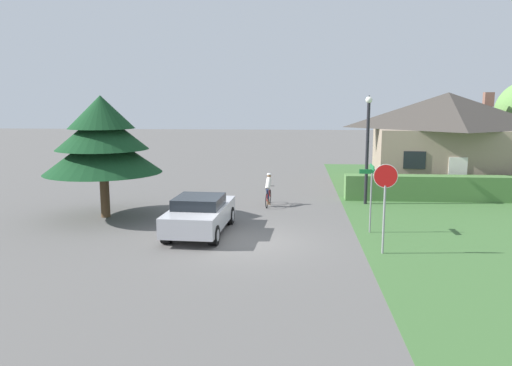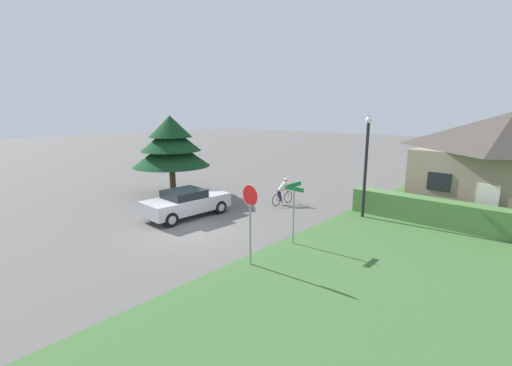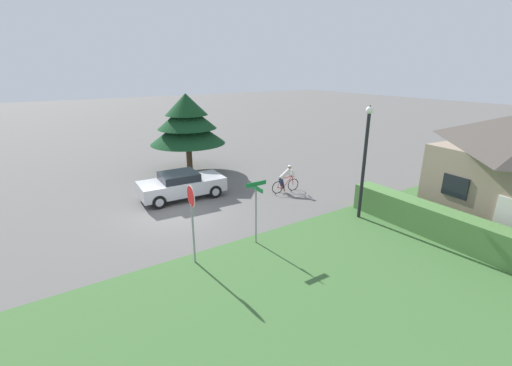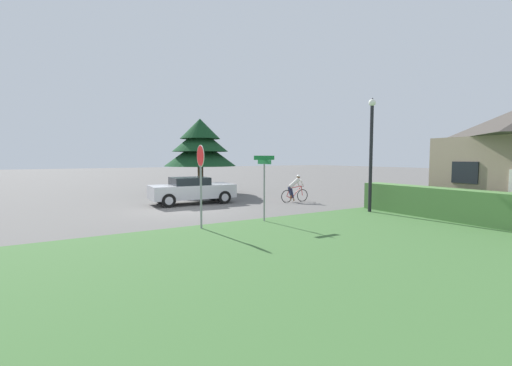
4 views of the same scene
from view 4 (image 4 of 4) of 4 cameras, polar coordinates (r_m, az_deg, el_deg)
name	(u,v)px [view 4 (image 4 of 4)]	position (r m, az deg, el deg)	size (l,w,h in m)	color
ground_plane	(185,210)	(16.44, -11.77, -4.35)	(140.00, 140.00, 0.00)	#5B5956
hedge_row	(487,209)	(14.77, 34.05, -3.56)	(10.32, 0.90, 1.23)	#4C7A3D
sedan_left_lane	(192,190)	(18.37, -10.65, -1.20)	(2.09, 4.41, 1.40)	#BCBCC1
cyclist	(295,189)	(18.92, 6.44, -0.96)	(0.44, 1.71, 1.51)	black
stop_sign	(201,169)	(11.76, -9.20, 2.28)	(0.75, 0.07, 2.86)	gray
street_lamp	(371,145)	(16.07, 18.64, 5.98)	(0.31, 0.31, 5.06)	black
street_name_sign	(264,176)	(12.99, 1.38, 1.24)	(0.90, 0.90, 2.51)	gray
conifer_tall_near	(200,146)	(23.27, -9.29, 6.12)	(4.78, 4.78, 5.02)	#4C3823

